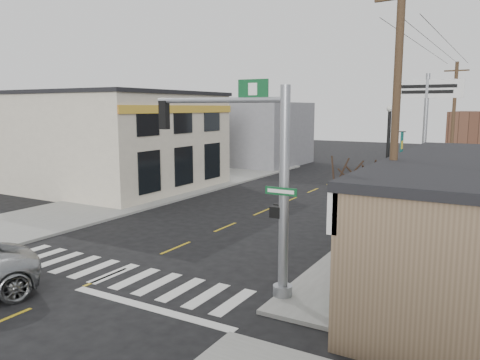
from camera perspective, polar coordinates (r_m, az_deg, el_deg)
The scene contains 18 objects.
ground at distance 17.46m, azimuth -16.03°, elevation -11.31°, with size 140.00×140.00×0.00m, color black.
sidewalk_right at distance 25.15m, azimuth 22.43°, elevation -5.28°, with size 6.00×38.00×0.13m, color gray.
sidewalk_left at distance 32.59m, azimuth -10.70°, elevation -1.65°, with size 6.00×38.00×0.13m, color gray.
center_line at distance 23.43m, azimuth -1.82°, elevation -5.76°, with size 0.12×56.00×0.01m, color gold.
crosswalk at distance 17.72m, azimuth -15.08°, elevation -10.95°, with size 11.00×2.20×0.01m, color silver.
left_building at distance 35.60m, azimuth -14.72°, elevation 4.51°, with size 12.00×12.00×6.80m, color beige.
bldg_distant_left at distance 49.06m, azimuth 1.98°, elevation 5.67°, with size 9.00×10.00×6.40m, color gray.
traffic_signal_pole at distance 14.34m, azimuth 2.56°, elevation 1.45°, with size 5.23×0.39×6.62m.
guide_sign at distance 20.41m, azimuth 15.46°, elevation -2.72°, with size 1.59×0.13×2.79m.
fire_hydrant at distance 20.12m, azimuth 14.01°, elevation -6.94°, with size 0.23×0.23×0.74m.
ped_crossing_sign at distance 20.11m, azimuth 18.65°, elevation -2.46°, with size 1.15×0.08×2.95m.
lamp_post at distance 22.74m, azimuth 17.68°, elevation 2.44°, with size 0.76×0.60×5.88m.
dance_center_sign at distance 26.88m, azimuth 21.73°, elevation 7.86°, with size 3.55×0.22×7.55m.
bare_tree at distance 16.14m, azimuth 13.71°, elevation 1.50°, with size 2.41×2.41×4.82m.
shrub_front at distance 14.36m, azimuth 13.90°, elevation -13.00°, with size 1.34×1.34×1.01m, color #1C391A.
shrub_back at distance 18.28m, azimuth 15.65°, elevation -8.64°, with size 1.04×1.04×0.78m, color black.
utility_pole_near at distance 15.91m, azimuth 18.36°, elevation 5.63°, with size 1.70×0.26×9.78m.
utility_pole_far at distance 34.17m, azimuth 24.50°, elevation 5.85°, with size 1.52×0.23×8.72m.
Camera 1 is at (11.94, -11.28, 5.91)m, focal length 35.00 mm.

